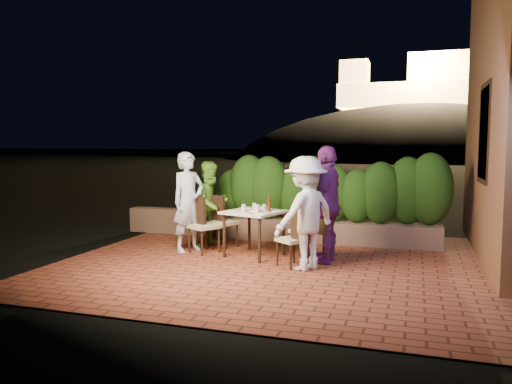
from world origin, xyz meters
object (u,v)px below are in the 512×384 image
at_px(chair_left_front, 204,225).
at_px(dining_table, 254,234).
at_px(chair_right_back, 308,230).
at_px(beer_bottle, 269,203).
at_px(bowl, 262,207).
at_px(parapet_lamp, 210,207).
at_px(chair_right_front, 293,238).
at_px(diner_white, 305,213).
at_px(diner_green, 211,204).
at_px(chair_left_back, 223,221).
at_px(diner_blue, 189,202).
at_px(diner_purple, 327,204).

bearing_deg(chair_left_front, dining_table, 29.07).
bearing_deg(chair_right_back, beer_bottle, 38.93).
height_order(bowl, parapet_lamp, bowl).
bearing_deg(chair_right_front, parapet_lamp, -5.41).
height_order(dining_table, bowl, bowl).
relative_size(chair_right_front, parapet_lamp, 6.07).
relative_size(dining_table, diner_white, 0.51).
height_order(diner_green, parapet_lamp, diner_green).
bearing_deg(chair_right_front, bowl, -11.03).
xyz_separation_m(chair_right_front, diner_green, (-1.78, 1.08, 0.34)).
distance_m(chair_right_back, diner_green, 2.01).
height_order(chair_left_back, diner_white, diner_white).
xyz_separation_m(chair_left_back, diner_blue, (-0.44, -0.49, 0.39)).
height_order(chair_right_front, parapet_lamp, chair_right_front).
distance_m(beer_bottle, parapet_lamp, 2.33).
xyz_separation_m(bowl, diner_white, (0.94, -0.93, 0.06)).
distance_m(chair_right_back, diner_white, 0.72).
height_order(chair_right_front, diner_blue, diner_blue).
xyz_separation_m(dining_table, diner_green, (-1.01, 0.60, 0.39)).
distance_m(beer_bottle, chair_right_back, 0.75).
distance_m(beer_bottle, bowl, 0.40).
xyz_separation_m(beer_bottle, diner_purple, (0.95, -0.05, 0.02)).
bearing_deg(diner_blue, parapet_lamp, 39.41).
bearing_deg(beer_bottle, diner_purple, -2.73).
relative_size(bowl, diner_purple, 0.08).
distance_m(chair_left_back, diner_purple, 2.08).
relative_size(chair_left_front, chair_right_back, 0.99).
xyz_separation_m(chair_right_back, diner_blue, (-2.08, 0.03, 0.37)).
relative_size(chair_left_back, diner_blue, 0.54).
bearing_deg(diner_green, bowl, -77.27).
bearing_deg(diner_green, beer_bottle, -87.96).
relative_size(chair_left_front, diner_blue, 0.56).
bearing_deg(bowl, parapet_lamp, 140.42).
height_order(dining_table, diner_purple, diner_purple).
distance_m(chair_right_back, diner_purple, 0.53).
xyz_separation_m(bowl, diner_green, (-1.05, 0.27, -0.01)).
xyz_separation_m(dining_table, chair_left_back, (-0.75, 0.53, 0.09)).
bearing_deg(chair_right_back, bowl, 17.85).
relative_size(chair_right_front, diner_green, 0.56).
xyz_separation_m(chair_right_back, diner_white, (0.10, -0.62, 0.35)).
xyz_separation_m(chair_left_back, chair_right_front, (1.51, -1.01, -0.04)).
bearing_deg(chair_right_front, diner_white, -171.30).
distance_m(chair_right_back, parapet_lamp, 2.81).
bearing_deg(chair_left_front, chair_right_front, 12.94).
distance_m(bowl, chair_left_front, 1.03).
height_order(beer_bottle, chair_right_back, beer_bottle).
relative_size(beer_bottle, diner_green, 0.18).
bearing_deg(parapet_lamp, diner_green, -65.48).
height_order(beer_bottle, diner_blue, diner_blue).
bearing_deg(diner_blue, bowl, -47.15).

